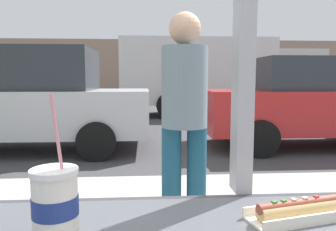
# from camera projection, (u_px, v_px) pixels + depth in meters

# --- Properties ---
(ground_plane) EXTENTS (60.00, 60.00, 0.00)m
(ground_plane) POSITION_uv_depth(u_px,v_px,m) (157.00, 127.00, 8.99)
(ground_plane) COLOR #424244
(building_facade_far) EXTENTS (28.00, 1.20, 4.11)m
(building_facade_far) POSITION_uv_depth(u_px,v_px,m) (150.00, 69.00, 23.78)
(building_facade_far) COLOR gray
(building_facade_far) RESTS_ON ground
(soda_cup_right) EXTENTS (0.10, 0.10, 0.32)m
(soda_cup_right) POSITION_uv_depth(u_px,v_px,m) (55.00, 205.00, 0.69)
(soda_cup_right) COLOR white
(soda_cup_right) RESTS_ON window_counter
(hotdog_tray_near) EXTENTS (0.27, 0.15, 0.05)m
(hotdog_tray_near) POSITION_uv_depth(u_px,v_px,m) (298.00, 210.00, 0.81)
(hotdog_tray_near) COLOR silver
(hotdog_tray_near) RESTS_ON window_counter
(parked_car_silver) EXTENTS (4.49, 2.03, 1.87)m
(parked_car_silver) POSITION_uv_depth(u_px,v_px,m) (28.00, 100.00, 6.03)
(parked_car_silver) COLOR #BCBCC1
(parked_car_silver) RESTS_ON ground
(parked_car_red) EXTENTS (4.26, 1.94, 1.72)m
(parked_car_red) POSITION_uv_depth(u_px,v_px,m) (311.00, 102.00, 6.39)
(parked_car_red) COLOR red
(parked_car_red) RESTS_ON ground
(box_truck) EXTENTS (7.08, 2.44, 2.72)m
(box_truck) POSITION_uv_depth(u_px,v_px,m) (216.00, 74.00, 11.94)
(box_truck) COLOR silver
(box_truck) RESTS_ON ground
(pedestrian) EXTENTS (0.32, 0.32, 1.63)m
(pedestrian) POSITION_uv_depth(u_px,v_px,m) (184.00, 114.00, 2.29)
(pedestrian) COLOR navy
(pedestrian) RESTS_ON sidewalk_strip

